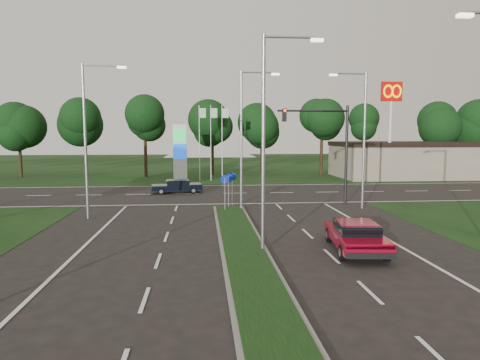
{
  "coord_description": "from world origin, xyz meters",
  "views": [
    {
      "loc": [
        -1.73,
        -11.63,
        4.98
      ],
      "look_at": [
        0.55,
        14.13,
        2.2
      ],
      "focal_mm": 32.0,
      "sensor_mm": 36.0,
      "label": 1
    }
  ],
  "objects": [
    {
      "name": "red_sedan",
      "position": [
        4.79,
        5.76,
        0.69
      ],
      "size": [
        2.42,
        4.83,
        1.28
      ],
      "rotation": [
        0.0,
        0.0,
        -0.12
      ],
      "color": "maroon",
      "rests_on": "ground"
    },
    {
      "name": "streetlight_left_far",
      "position": [
        -8.3,
        14.0,
        5.08
      ],
      "size": [
        2.53,
        0.22,
        9.0
      ],
      "color": "gray",
      "rests_on": "ground"
    },
    {
      "name": "streetlight_right_far",
      "position": [
        8.8,
        16.0,
        5.08
      ],
      "size": [
        2.53,
        0.22,
        9.0
      ],
      "rotation": [
        0.0,
        0.0,
        3.14
      ],
      "color": "gray",
      "rests_on": "ground"
    },
    {
      "name": "traffic_signal",
      "position": [
        7.19,
        18.0,
        4.65
      ],
      "size": [
        5.1,
        0.42,
        7.0
      ],
      "color": "black",
      "rests_on": "ground"
    },
    {
      "name": "median_signs",
      "position": [
        0.0,
        16.4,
        1.71
      ],
      "size": [
        1.16,
        1.76,
        2.38
      ],
      "color": "gray",
      "rests_on": "ground"
    },
    {
      "name": "verge_far",
      "position": [
        0.0,
        55.0,
        0.0
      ],
      "size": [
        160.0,
        50.0,
        0.02
      ],
      "primitive_type": "cube",
      "color": "black",
      "rests_on": "ground"
    },
    {
      "name": "mcdonalds_sign",
      "position": [
        18.0,
        31.97,
        7.99
      ],
      "size": [
        2.2,
        0.47,
        10.4
      ],
      "color": "silver",
      "rests_on": "ground"
    },
    {
      "name": "gas_pylon",
      "position": [
        -3.79,
        33.05,
        3.2
      ],
      "size": [
        5.8,
        1.26,
        8.0
      ],
      "color": "silver",
      "rests_on": "ground"
    },
    {
      "name": "ground",
      "position": [
        0.0,
        0.0,
        0.0
      ],
      "size": [
        160.0,
        160.0,
        0.0
      ],
      "primitive_type": "plane",
      "color": "black",
      "rests_on": "ground"
    },
    {
      "name": "navy_sedan",
      "position": [
        -3.88,
        24.56,
        0.61
      ],
      "size": [
        4.34,
        2.22,
        1.14
      ],
      "rotation": [
        0.0,
        0.0,
        1.7
      ],
      "color": "black",
      "rests_on": "ground"
    },
    {
      "name": "cross_road",
      "position": [
        0.0,
        24.0,
        0.0
      ],
      "size": [
        160.0,
        12.0,
        0.02
      ],
      "primitive_type": "cube",
      "color": "black",
      "rests_on": "ground"
    },
    {
      "name": "streetlight_median_near",
      "position": [
        1.0,
        6.0,
        5.08
      ],
      "size": [
        2.53,
        0.22,
        9.0
      ],
      "color": "gray",
      "rests_on": "ground"
    },
    {
      "name": "treeline_far",
      "position": [
        0.1,
        39.93,
        6.83
      ],
      "size": [
        6.0,
        6.0,
        9.9
      ],
      "color": "black",
      "rests_on": "ground"
    },
    {
      "name": "streetlight_median_far",
      "position": [
        1.0,
        16.0,
        5.08
      ],
      "size": [
        2.53,
        0.22,
        9.0
      ],
      "color": "gray",
      "rests_on": "ground"
    },
    {
      "name": "commercial_building",
      "position": [
        22.0,
        36.0,
        2.0
      ],
      "size": [
        16.0,
        9.0,
        4.0
      ],
      "primitive_type": "cube",
      "color": "gray",
      "rests_on": "ground"
    },
    {
      "name": "median_kerb",
      "position": [
        0.0,
        4.0,
        0.06
      ],
      "size": [
        2.0,
        26.0,
        0.12
      ],
      "primitive_type": "cube",
      "color": "slate",
      "rests_on": "ground"
    }
  ]
}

